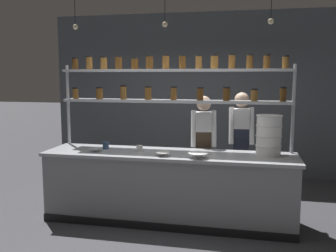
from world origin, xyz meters
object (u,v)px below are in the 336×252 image
at_px(spice_shelf_unit, 173,86).
at_px(chef_left, 203,144).
at_px(chef_center, 241,141).
at_px(prep_bowl_near_left, 163,154).
at_px(serving_cup_by_board, 140,148).
at_px(prep_bowl_center_front, 198,156).
at_px(container_stack, 269,135).
at_px(prep_bowl_center_back, 97,150).
at_px(serving_cup_front, 106,145).

distance_m(spice_shelf_unit, chef_left, 0.96).
bearing_deg(chef_center, prep_bowl_near_left, -137.45).
bearing_deg(serving_cup_by_board, prep_bowl_center_front, -16.84).
distance_m(spice_shelf_unit, chef_center, 1.30).
height_order(container_stack, serving_cup_by_board, container_stack).
height_order(spice_shelf_unit, serving_cup_by_board, spice_shelf_unit).
xyz_separation_m(prep_bowl_center_back, serving_cup_by_board, (0.56, 0.13, 0.02)).
xyz_separation_m(prep_bowl_center_back, serving_cup_front, (0.05, 0.21, 0.03)).
bearing_deg(serving_cup_by_board, container_stack, 4.03).
bearing_deg(serving_cup_front, prep_bowl_center_front, -13.54).
relative_size(spice_shelf_unit, container_stack, 6.22).
distance_m(prep_bowl_center_front, serving_cup_front, 1.35).
bearing_deg(serving_cup_front, serving_cup_by_board, -8.08).
relative_size(chef_center, prep_bowl_center_back, 10.17).
height_order(container_stack, prep_bowl_near_left, container_stack).
relative_size(prep_bowl_near_left, serving_cup_front, 1.83).
height_order(prep_bowl_center_front, prep_bowl_center_back, prep_bowl_center_front).
distance_m(container_stack, serving_cup_front, 2.18).
xyz_separation_m(chef_left, container_stack, (0.88, -0.47, 0.24)).
relative_size(chef_center, serving_cup_front, 16.45).
distance_m(spice_shelf_unit, serving_cup_front, 1.23).
xyz_separation_m(spice_shelf_unit, prep_bowl_near_left, (-0.02, -0.54, -0.83)).
relative_size(container_stack, prep_bowl_center_front, 2.11).
xyz_separation_m(spice_shelf_unit, prep_bowl_center_front, (0.42, -0.57, -0.82)).
distance_m(chef_center, serving_cup_by_board, 1.52).
bearing_deg(prep_bowl_center_back, serving_cup_front, 76.57).
distance_m(container_stack, prep_bowl_center_front, 0.95).
height_order(spice_shelf_unit, serving_cup_front, spice_shelf_unit).
relative_size(container_stack, serving_cup_by_board, 6.04).
xyz_separation_m(prep_bowl_center_front, serving_cup_front, (-1.32, 0.32, 0.02)).
height_order(chef_left, prep_bowl_center_front, chef_left).
bearing_deg(prep_bowl_center_front, container_stack, 23.05).
bearing_deg(spice_shelf_unit, prep_bowl_center_back, -154.06).
bearing_deg(container_stack, chef_center, 118.19).
xyz_separation_m(container_stack, serving_cup_by_board, (-1.66, -0.12, -0.21)).
bearing_deg(prep_bowl_near_left, serving_cup_by_board, 150.30).
xyz_separation_m(spice_shelf_unit, serving_cup_front, (-0.89, -0.25, -0.81)).
height_order(prep_bowl_near_left, prep_bowl_center_front, prep_bowl_center_front).
bearing_deg(serving_cup_by_board, prep_bowl_center_back, -166.47).
height_order(prep_bowl_center_back, serving_cup_front, serving_cup_front).
bearing_deg(chef_center, prep_bowl_center_front, -119.81).
height_order(chef_left, serving_cup_by_board, chef_left).
bearing_deg(prep_bowl_near_left, container_stack, 14.18).
height_order(prep_bowl_near_left, prep_bowl_center_back, prep_bowl_near_left).
height_order(chef_left, prep_bowl_near_left, chef_left).
bearing_deg(serving_cup_by_board, spice_shelf_unit, 39.97).
height_order(container_stack, prep_bowl_center_back, container_stack).
distance_m(chef_left, prep_bowl_center_back, 1.52).
distance_m(container_stack, serving_cup_by_board, 1.68).
bearing_deg(prep_bowl_center_back, spice_shelf_unit, 25.94).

